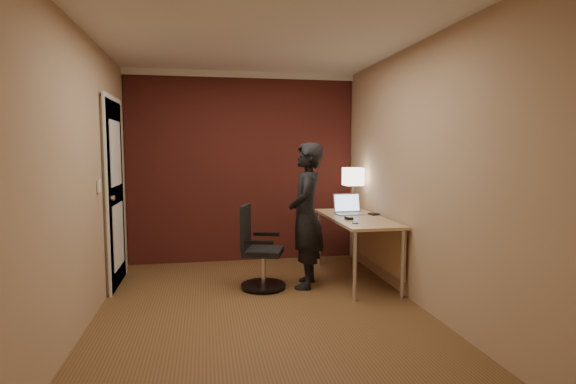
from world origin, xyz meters
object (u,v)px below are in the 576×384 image
Objects in this scene: mouse at (349,218)px; desk_lamp at (353,177)px; phone at (355,223)px; wallet at (373,214)px; laptop at (349,208)px; office_chair at (258,253)px; person at (306,215)px; desk at (362,228)px.

desk_lamp is at bearing 59.27° from mouse.
desk_lamp is at bearing 89.02° from phone.
laptop is at bearing 146.86° from wallet.
desk_lamp is 1.61m from office_chair.
person is (-0.75, -0.66, -0.36)m from desk_lamp.
wallet is (0.25, -0.16, -0.05)m from laptop.
wallet is 0.89m from person.
mouse is (-0.14, -0.43, -0.05)m from laptop.
desk_lamp reaches higher than mouse.
laptop is at bearing 105.90° from desk.
office_chair is at bearing -153.15° from desk_lamp.
desk_lamp is 4.65× the size of phone.
wallet is at bearing 31.49° from desk.
desk_lamp reaches higher than laptop.
phone is at bearing -127.91° from wallet.
person is at bearing -165.15° from wallet.
mouse is 0.87× the size of phone.
wallet is at bearing 25.76° from mouse.
phone is (-0.01, -0.24, -0.01)m from mouse.
desk is at bearing 117.54° from person.
person is (0.52, -0.02, 0.39)m from office_chair.
desk is 1.23m from office_chair.
office_chair is at bearing 178.94° from phone.
phone is (-0.15, -0.68, -0.06)m from laptop.
laptop is at bearing 140.33° from person.
office_chair is (-0.98, 0.30, -0.34)m from phone.
person is (-0.46, 0.29, 0.05)m from phone.
laptop is 0.70m from phone.
desk_lamp is 0.47m from laptop.
wallet is at bearing -33.14° from laptop.
phone is 1.05× the size of wallet.
desk_lamp is at bearing 104.06° from wallet.
desk is at bearing -74.10° from laptop.
desk_lamp is at bearing 148.98° from person.
office_chair is at bearing -74.35° from person.
desk_lamp is 1.57× the size of laptop.
laptop is at bearing 18.31° from office_chair.
mouse is at bearing -142.84° from desk.
phone is (-0.29, -0.95, -0.41)m from desk_lamp.
desk_lamp is 4.86× the size of wallet.
person reaches higher than desk.
desk is 0.31m from mouse.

